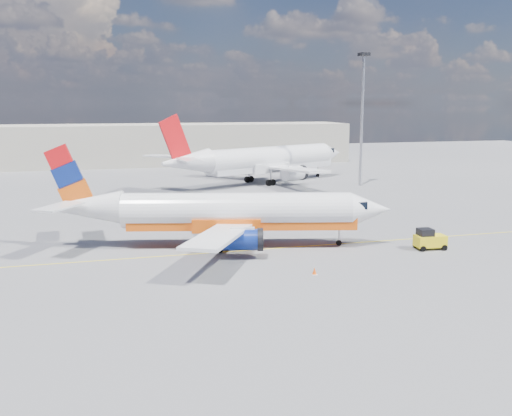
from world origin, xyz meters
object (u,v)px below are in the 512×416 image
object	(u,v)px
main_jet	(226,212)
second_jet	(265,160)
traffic_cone	(314,271)
gse_tug	(429,239)

from	to	relation	value
main_jet	second_jet	size ratio (longest dim) A/B	0.85
second_jet	traffic_cone	size ratio (longest dim) A/B	65.48
second_jet	gse_tug	bearing A→B (deg)	-111.82
gse_tug	traffic_cone	bearing A→B (deg)	-156.21
gse_tug	main_jet	bearing A→B (deg)	165.59
main_jet	gse_tug	world-z (taller)	main_jet
gse_tug	traffic_cone	distance (m)	12.73
second_jet	gse_tug	size ratio (longest dim) A/B	13.34
main_jet	gse_tug	bearing A→B (deg)	-4.80
second_jet	traffic_cone	xyz separation A→B (m)	(-9.89, -46.64, -3.33)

